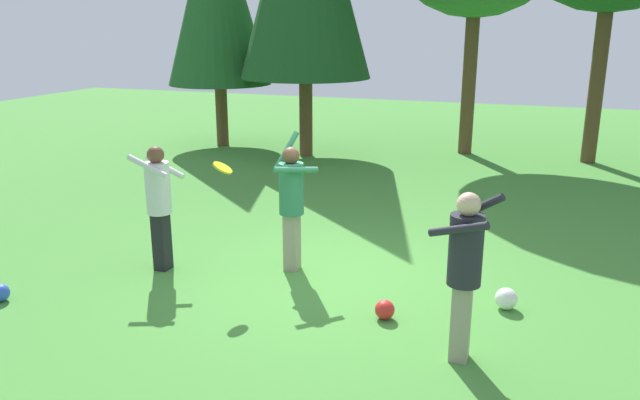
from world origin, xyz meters
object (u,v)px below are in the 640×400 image
(frisbee, at_px, (223,168))
(ball_red, at_px, (385,310))
(person_catcher, at_px, (159,197))
(person_bystander, at_px, (465,262))
(ball_white, at_px, (506,299))
(person_thrower, at_px, (291,197))
(ball_blue, at_px, (0,293))

(frisbee, distance_m, ball_red, 2.75)
(ball_red, bearing_deg, person_catcher, 172.17)
(person_bystander, distance_m, ball_white, 1.70)
(person_thrower, bearing_deg, frisbee, 0.00)
(ball_blue, relative_size, ball_white, 0.84)
(person_thrower, bearing_deg, ball_blue, -4.54)
(ball_white, bearing_deg, ball_blue, -162.29)
(person_thrower, distance_m, person_bystander, 3.05)
(person_thrower, bearing_deg, person_catcher, -21.21)
(ball_blue, bearing_deg, ball_white, 17.71)
(person_bystander, bearing_deg, frisbee, 0.00)
(ball_blue, height_order, ball_white, ball_white)
(person_catcher, bearing_deg, ball_blue, -129.18)
(person_thrower, relative_size, person_catcher, 1.10)
(person_catcher, relative_size, person_bystander, 0.99)
(frisbee, relative_size, ball_red, 1.35)
(person_catcher, relative_size, frisbee, 5.57)
(person_bystander, relative_size, frisbee, 5.66)
(ball_white, bearing_deg, person_bystander, -105.47)
(person_thrower, distance_m, person_catcher, 1.82)
(ball_red, bearing_deg, ball_blue, -166.08)
(ball_blue, relative_size, ball_red, 0.96)
(person_thrower, height_order, ball_white, person_thrower)
(ball_red, xyz_separation_m, ball_white, (1.32, 0.75, 0.02))
(frisbee, xyz_separation_m, ball_white, (3.63, 0.30, -1.41))
(frisbee, height_order, ball_white, frisbee)
(person_thrower, relative_size, ball_white, 7.22)
(person_catcher, relative_size, ball_blue, 7.79)
(person_thrower, relative_size, frisbee, 6.13)
(ball_red, relative_size, ball_white, 0.87)
(person_thrower, xyz_separation_m, person_bystander, (2.54, -1.68, 0.02))
(person_catcher, distance_m, ball_white, 4.74)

